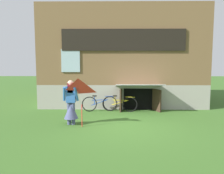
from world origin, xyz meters
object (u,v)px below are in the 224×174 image
object	(u,v)px
kite	(78,90)
bicycle_blue	(100,103)
person	(71,106)
bicycle_yellow	(120,104)

from	to	relation	value
kite	bicycle_blue	distance (m)	3.09
person	bicycle_blue	size ratio (longest dim) A/B	1.00
person	bicycle_blue	bearing A→B (deg)	89.80
kite	person	bearing A→B (deg)	124.80
kite	bicycle_blue	size ratio (longest dim) A/B	1.01
person	kite	xyz separation A→B (m)	(0.37, -0.53, 0.66)
kite	bicycle_yellow	xyz separation A→B (m)	(1.51, 2.85, -0.99)
person	bicycle_blue	distance (m)	2.54
person	kite	world-z (taller)	kite
bicycle_yellow	kite	bearing A→B (deg)	-105.50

